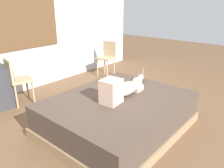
{
  "coord_description": "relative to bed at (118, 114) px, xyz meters",
  "views": [
    {
      "loc": [
        -2.39,
        -1.81,
        1.81
      ],
      "look_at": [
        0.0,
        0.21,
        0.64
      ],
      "focal_mm": 35.71,
      "sensor_mm": 36.0,
      "label": 1
    }
  ],
  "objects": [
    {
      "name": "back_wall_with_window",
      "position": [
        0.1,
        2.52,
        1.21
      ],
      "size": [
        6.4,
        0.14,
        2.9
      ],
      "color": "silver",
      "rests_on": "ground"
    },
    {
      "name": "bed",
      "position": [
        0.0,
        0.0,
        0.0
      ],
      "size": [
        2.05,
        1.67,
        0.49
      ],
      "color": "#997A56",
      "rests_on": "ground"
    },
    {
      "name": "ground_plane",
      "position": [
        0.1,
        -0.01,
        -0.24
      ],
      "size": [
        16.0,
        16.0,
        0.0
      ],
      "primitive_type": "plane",
      "color": "brown"
    },
    {
      "name": "chair_by_desk",
      "position": [
        -0.53,
        1.93,
        0.27
      ],
      "size": [
        0.44,
        0.44,
        0.86
      ],
      "color": "tan",
      "rests_on": "ground"
    },
    {
      "name": "chair_spare",
      "position": [
        1.84,
        1.83,
        0.27
      ],
      "size": [
        0.41,
        0.41,
        0.86
      ],
      "color": "tan",
      "rests_on": "ground"
    },
    {
      "name": "cat",
      "position": [
        0.8,
        0.16,
        0.31
      ],
      "size": [
        0.35,
        0.18,
        0.21
      ],
      "color": "gray",
      "rests_on": "bed"
    },
    {
      "name": "person_lying",
      "position": [
        0.11,
        0.02,
        0.36
      ],
      "size": [
        0.94,
        0.33,
        0.34
      ],
      "color": "#CCB299",
      "rests_on": "bed"
    }
  ]
}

